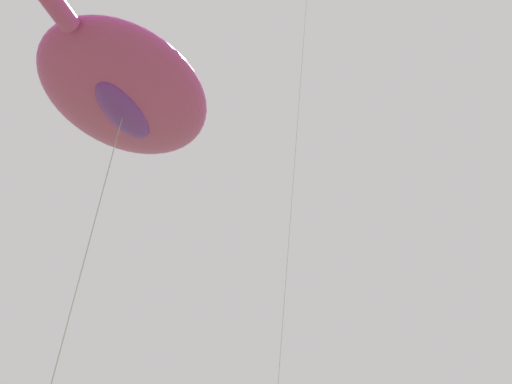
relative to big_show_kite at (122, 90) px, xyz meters
The scene contains 1 object.
big_show_kite is the anchor object (origin of this frame).
Camera 1 is at (-4.91, 2.72, 1.32)m, focal length 41.35 mm.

